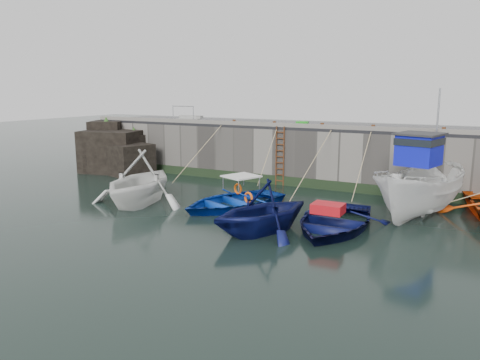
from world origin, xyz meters
The scene contains 23 objects.
ground centered at (0.00, 0.00, 0.00)m, with size 120.00×120.00×0.00m, color black.
quay_back centered at (0.00, 12.50, 1.50)m, with size 30.00×5.00×3.00m, color slate.
road_back centered at (0.00, 12.50, 3.08)m, with size 30.00×5.00×0.16m, color black.
kerb_back centered at (0.00, 10.15, 3.26)m, with size 30.00×0.30×0.20m, color slate.
algae_back centered at (0.00, 9.96, 0.25)m, with size 30.00×0.08×0.50m, color black.
rock_outcrop centered at (-12.92, 9.11, 1.26)m, with size 5.85×4.24×3.41m.
ladder centered at (-2.00, 9.91, 1.59)m, with size 0.51×0.08×3.20m.
boat_near_white centered at (-6.00, 3.08, 0.00)m, with size 4.54×5.26×2.77m, color white.
boat_near_white_rope centered at (-6.00, 7.79, 0.00)m, with size 0.04×5.13×3.10m, color tan, non-canonical shape.
boat_near_blue centered at (-1.92, 4.50, 0.00)m, with size 3.65×5.10×1.06m, color #0B35A8.
boat_near_blue_rope centered at (-1.92, 8.50, 0.00)m, with size 0.04×3.97×3.10m, color tan, non-canonical shape.
boat_near_blacktrim centered at (0.81, 1.80, 0.00)m, with size 3.69×4.28×2.25m, color #0B1046.
boat_near_blacktrim_rope centered at (0.81, 7.15, 0.00)m, with size 0.04×6.27×3.10m, color tan, non-canonical shape.
boat_near_navy centered at (3.01, 3.47, 0.00)m, with size 3.77×5.28×1.09m, color #090D3A.
boat_near_navy_rope centered at (3.01, 7.99, 0.00)m, with size 0.04×4.79×3.10m, color tan, non-canonical shape.
boat_far_white centered at (5.61, 6.91, 1.07)m, with size 3.98×6.99×5.55m.
fish_crate centered at (-1.12, 10.86, 3.30)m, with size 0.64×0.44×0.28m, color #1B931A.
railing centered at (-8.75, 11.25, 3.36)m, with size 1.60×1.05×1.00m.
bollard_a centered at (-5.00, 10.25, 3.30)m, with size 0.18×0.18×0.28m, color #3F1E0F.
bollard_b centered at (-2.50, 10.25, 3.30)m, with size 0.18×0.18×0.28m, color #3F1E0F.
bollard_c centered at (0.20, 10.25, 3.30)m, with size 0.18×0.18×0.28m, color #3F1E0F.
bollard_d centered at (2.80, 10.25, 3.30)m, with size 0.18×0.18×0.28m, color #3F1E0F.
bollard_e centered at (6.00, 10.25, 3.30)m, with size 0.18×0.18×0.28m, color #3F1E0F.
Camera 1 is at (7.88, -13.13, 5.20)m, focal length 35.00 mm.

